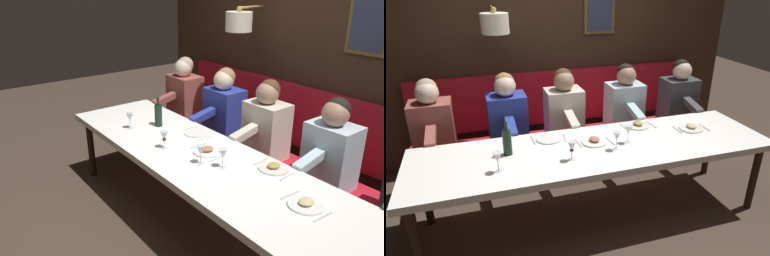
% 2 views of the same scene
% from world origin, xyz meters
% --- Properties ---
extents(ground_plane, '(12.00, 12.00, 0.00)m').
position_xyz_m(ground_plane, '(0.00, 0.00, 0.00)').
color(ground_plane, '#423328').
extents(dining_table, '(0.90, 3.21, 0.74)m').
position_xyz_m(dining_table, '(0.00, 0.00, 0.68)').
color(dining_table, white).
rests_on(dining_table, ground_plane).
extents(banquette_bench, '(0.52, 3.41, 0.45)m').
position_xyz_m(banquette_bench, '(0.89, 0.00, 0.23)').
color(banquette_bench, red).
rests_on(banquette_bench, ground_plane).
extents(back_wall_panel, '(0.59, 4.61, 2.90)m').
position_xyz_m(back_wall_panel, '(1.46, 0.00, 1.36)').
color(back_wall_panel, '#382316').
rests_on(back_wall_panel, ground_plane).
extents(diner_near, '(0.60, 0.40, 0.79)m').
position_xyz_m(diner_near, '(0.88, -0.68, 0.82)').
color(diner_near, silver).
rests_on(diner_near, banquette_bench).
extents(diner_middle, '(0.60, 0.40, 0.79)m').
position_xyz_m(diner_middle, '(0.88, 0.05, 0.82)').
color(diner_middle, beige).
rests_on(diner_middle, banquette_bench).
extents(diner_far, '(0.60, 0.40, 0.79)m').
position_xyz_m(diner_far, '(0.88, 0.67, 0.82)').
color(diner_far, '#283893').
rests_on(diner_far, banquette_bench).
extents(diner_farthest, '(0.60, 0.40, 0.79)m').
position_xyz_m(diner_farthest, '(0.88, 1.41, 0.82)').
color(diner_farthest, '#934C42').
rests_on(diner_farthest, banquette_bench).
extents(place_setting_0, '(0.24, 0.32, 0.05)m').
position_xyz_m(place_setting_0, '(0.08, -0.02, 0.75)').
color(place_setting_0, white).
rests_on(place_setting_0, dining_table).
extents(place_setting_1, '(0.24, 0.32, 0.01)m').
position_xyz_m(place_setting_1, '(0.27, 0.36, 0.75)').
color(place_setting_1, white).
rests_on(place_setting_1, dining_table).
extents(place_setting_2, '(0.24, 0.31, 0.05)m').
position_xyz_m(place_setting_2, '(0.08, -1.04, 0.75)').
color(place_setting_2, white).
rests_on(place_setting_2, dining_table).
extents(place_setting_3, '(0.24, 0.32, 0.05)m').
position_xyz_m(place_setting_3, '(0.30, -0.56, 0.75)').
color(place_setting_3, silver).
rests_on(place_setting_3, dining_table).
extents(wine_glass_0, '(0.07, 0.07, 0.16)m').
position_xyz_m(wine_glass_0, '(-0.17, 0.87, 0.86)').
color(wine_glass_0, silver).
rests_on(wine_glass_0, dining_table).
extents(wine_glass_1, '(0.07, 0.07, 0.16)m').
position_xyz_m(wine_glass_1, '(-0.09, -0.15, 0.86)').
color(wine_glass_1, silver).
rests_on(wine_glass_1, dining_table).
extents(wine_glass_2, '(0.07, 0.07, 0.16)m').
position_xyz_m(wine_glass_2, '(-0.00, -0.31, 0.86)').
color(wine_glass_2, silver).
rests_on(wine_glass_2, dining_table).
extents(wine_glass_3, '(0.07, 0.07, 0.16)m').
position_xyz_m(wine_glass_3, '(-0.16, 0.27, 0.86)').
color(wine_glass_3, silver).
rests_on(wine_glass_3, dining_table).
extents(wine_bottle, '(0.08, 0.08, 0.30)m').
position_xyz_m(wine_bottle, '(0.09, 0.76, 0.86)').
color(wine_bottle, black).
rests_on(wine_bottle, dining_table).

